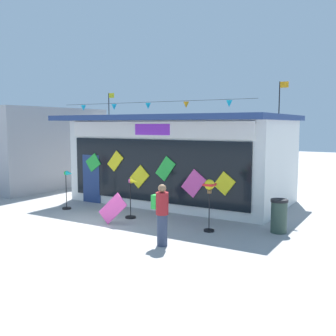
# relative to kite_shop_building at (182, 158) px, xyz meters

# --- Properties ---
(ground_plane) EXTENTS (80.00, 80.00, 0.00)m
(ground_plane) POSITION_rel_kite_shop_building_xyz_m (-0.68, -5.35, -1.83)
(ground_plane) COLOR #9E9B99
(kite_shop_building) EXTENTS (8.95, 5.64, 4.82)m
(kite_shop_building) POSITION_rel_kite_shop_building_xyz_m (0.00, 0.00, 0.00)
(kite_shop_building) COLOR silver
(kite_shop_building) RESTS_ON ground_plane
(wind_spinner_far_left) EXTENTS (0.58, 0.34, 1.49)m
(wind_spinner_far_left) POSITION_rel_kite_shop_building_xyz_m (-2.90, -3.80, -0.92)
(wind_spinner_far_left) COLOR black
(wind_spinner_far_left) RESTS_ON ground_plane
(wind_spinner_left) EXTENTS (0.58, 0.37, 1.41)m
(wind_spinner_left) POSITION_rel_kite_shop_building_xyz_m (0.10, -3.71, -1.00)
(wind_spinner_left) COLOR black
(wind_spinner_left) RESTS_ON ground_plane
(wind_spinner_center_left) EXTENTS (0.32, 0.32, 1.61)m
(wind_spinner_center_left) POSITION_rel_kite_shop_building_xyz_m (3.08, -3.86, -0.59)
(wind_spinner_center_left) COLOR black
(wind_spinner_center_left) RESTS_ON ground_plane
(person_mid_plaza) EXTENTS (0.46, 0.34, 1.68)m
(person_mid_plaza) POSITION_rel_kite_shop_building_xyz_m (2.58, -5.80, -0.95)
(person_mid_plaza) COLOR #333D56
(person_mid_plaza) RESTS_ON ground_plane
(trash_bin) EXTENTS (0.52, 0.52, 1.02)m
(trash_bin) POSITION_rel_kite_shop_building_xyz_m (4.94, -2.88, -1.32)
(trash_bin) COLOR #2D4238
(trash_bin) RESTS_ON ground_plane
(display_kite_on_ground) EXTENTS (1.06, 0.18, 1.06)m
(display_kite_on_ground) POSITION_rel_kite_shop_building_xyz_m (0.03, -4.73, -1.30)
(display_kite_on_ground) COLOR #EA4CA3
(display_kite_on_ground) RESTS_ON ground_plane
(neighbour_building) EXTENTS (6.63, 6.61, 4.10)m
(neighbour_building) POSITION_rel_kite_shop_building_xyz_m (-9.94, -0.32, 0.22)
(neighbour_building) COLOR #99999E
(neighbour_building) RESTS_ON ground_plane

